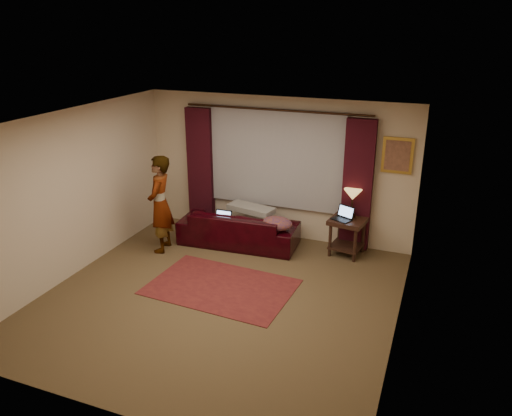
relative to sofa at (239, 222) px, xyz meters
The scene contains 20 objects.
floor 1.95m from the sofa, 75.23° to the right, with size 5.00×5.00×0.01m, color brown.
ceiling 2.89m from the sofa, 75.23° to the right, with size 5.00×5.00×0.02m, color silver.
wall_back 1.20m from the sofa, 53.80° to the left, with size 5.00×0.02×2.60m, color beige.
wall_front 4.45m from the sofa, 83.63° to the right, with size 5.00×0.02×2.60m, color beige.
wall_left 2.86m from the sofa, 137.64° to the right, with size 0.02×5.00×2.60m, color beige.
wall_right 3.61m from the sofa, 31.62° to the right, with size 0.02×5.00×2.60m, color beige.
sheer_curtain 1.32m from the sofa, 51.18° to the left, with size 2.50×0.05×1.80m, color #9B9BA3.
drape_left 1.38m from the sofa, 151.46° to the left, with size 0.50×0.14×2.30m, color black.
drape_right 2.19m from the sofa, 15.55° to the left, with size 0.50×0.14×2.30m, color black.
curtain_rod 2.09m from the sofa, 48.73° to the left, with size 0.04×0.04×3.40m, color black.
picture_frame 2.97m from the sofa, 13.74° to the left, with size 0.50×0.04×0.60m, color gold.
sofa is the anchor object (origin of this frame).
throw_blanket 0.51m from the sofa, 52.83° to the left, with size 0.86×0.34×0.10m, color gray.
clothing_pile 0.78m from the sofa, ahead, with size 0.54×0.42×0.23m, color brown.
laptop_sofa 0.34m from the sofa, 139.63° to the right, with size 0.30×0.33×0.22m, color black, non-canonical shape.
area_rug 1.66m from the sofa, 76.74° to the right, with size 2.15×1.44×0.01m, color maroon.
end_table 1.93m from the sofa, ahead, with size 0.57×0.57×0.66m, color black.
tiffany_lamp 2.04m from the sofa, 11.91° to the left, with size 0.31×0.31×0.49m, color olive, non-canonical shape.
laptop_table 1.86m from the sofa, ahead, with size 0.31×0.34×0.23m, color black, non-canonical shape.
person 1.43m from the sofa, 148.64° to the right, with size 0.50×0.50×1.72m, color gray.
Camera 1 is at (2.82, -5.79, 3.82)m, focal length 35.00 mm.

